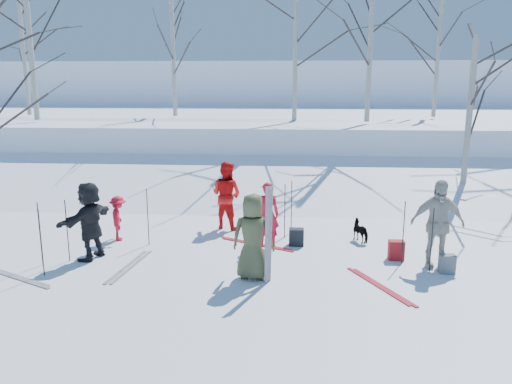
# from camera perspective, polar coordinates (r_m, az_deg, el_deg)

# --- Properties ---
(ground) EXTENTS (120.00, 120.00, 0.00)m
(ground) POSITION_cam_1_polar(r_m,az_deg,el_deg) (10.18, -0.62, -9.01)
(ground) COLOR white
(ground) RESTS_ON ground
(snow_ramp) EXTENTS (70.00, 9.49, 4.12)m
(snow_ramp) POSITION_cam_1_polar(r_m,az_deg,el_deg) (16.84, 1.36, 0.24)
(snow_ramp) COLOR white
(snow_ramp) RESTS_ON ground
(snow_plateau) EXTENTS (70.00, 18.00, 2.20)m
(snow_plateau) POSITION_cam_1_polar(r_m,az_deg,el_deg) (26.59, 2.45, 6.63)
(snow_plateau) COLOR white
(snow_plateau) RESTS_ON ground
(far_hill) EXTENTS (90.00, 30.00, 6.00)m
(far_hill) POSITION_cam_1_polar(r_m,az_deg,el_deg) (47.47, 3.26, 10.44)
(far_hill) COLOR white
(far_hill) RESTS_ON ground
(skier_olive_center) EXTENTS (0.88, 0.63, 1.68)m
(skier_olive_center) POSITION_cam_1_polar(r_m,az_deg,el_deg) (9.56, -0.36, -5.12)
(skier_olive_center) COLOR #474C2D
(skier_olive_center) RESTS_ON ground
(skier_red_north) EXTENTS (0.59, 0.43, 1.53)m
(skier_red_north) POSITION_cam_1_polar(r_m,az_deg,el_deg) (11.38, 1.28, -2.62)
(skier_red_north) COLOR red
(skier_red_north) RESTS_ON ground
(skier_redor_behind) EXTENTS (1.06, 0.97, 1.75)m
(skier_redor_behind) POSITION_cam_1_polar(r_m,az_deg,el_deg) (12.87, -3.39, -0.35)
(skier_redor_behind) COLOR red
(skier_redor_behind) RESTS_ON ground
(skier_red_seated) EXTENTS (0.59, 0.79, 1.08)m
(skier_red_seated) POSITION_cam_1_polar(r_m,az_deg,el_deg) (12.37, -15.44, -2.90)
(skier_red_seated) COLOR red
(skier_red_seated) RESTS_ON ground
(skier_cream_east) EXTENTS (1.08, 0.46, 1.83)m
(skier_cream_east) POSITION_cam_1_polar(r_m,az_deg,el_deg) (10.78, 20.01, -3.43)
(skier_cream_east) COLOR beige
(skier_cream_east) RESTS_ON ground
(skier_grey_west) EXTENTS (0.94, 1.63, 1.68)m
(skier_grey_west) POSITION_cam_1_polar(r_m,az_deg,el_deg) (11.20, -18.46, -3.13)
(skier_grey_west) COLOR black
(skier_grey_west) RESTS_ON ground
(dog) EXTENTS (0.56, 0.68, 0.52)m
(dog) POSITION_cam_1_polar(r_m,az_deg,el_deg) (12.17, 11.97, -4.35)
(dog) COLOR black
(dog) RESTS_ON ground
(upright_ski_left) EXTENTS (0.10, 0.16, 1.90)m
(upright_ski_left) POSITION_cam_1_polar(r_m,az_deg,el_deg) (9.23, 1.26, -5.06)
(upright_ski_left) COLOR silver
(upright_ski_left) RESTS_ON ground
(upright_ski_right) EXTENTS (0.12, 0.23, 1.89)m
(upright_ski_right) POSITION_cam_1_polar(r_m,az_deg,el_deg) (9.30, 1.61, -4.92)
(upright_ski_right) COLOR silver
(upright_ski_right) RESTS_ON ground
(ski_pair_a) EXTENTS (0.66, 1.95, 0.02)m
(ski_pair_a) POSITION_cam_1_polar(r_m,az_deg,el_deg) (10.71, -14.27, -8.24)
(ski_pair_a) COLOR silver
(ski_pair_a) RESTS_ON ground
(ski_pair_b) EXTENTS (1.73, 2.06, 0.02)m
(ski_pair_b) POSITION_cam_1_polar(r_m,az_deg,el_deg) (9.73, 13.97, -10.38)
(ski_pair_b) COLOR #AA1825
(ski_pair_b) RESTS_ON ground
(ski_pair_c) EXTENTS (1.73, 2.06, 0.02)m
(ski_pair_c) POSITION_cam_1_polar(r_m,az_deg,el_deg) (10.89, -25.62, -8.77)
(ski_pair_c) COLOR silver
(ski_pair_c) RESTS_ON ground
(ski_pair_d) EXTENTS (1.72, 2.06, 0.02)m
(ski_pair_d) POSITION_cam_1_polar(r_m,az_deg,el_deg) (11.74, 0.02, -5.97)
(ski_pair_d) COLOR #AA1825
(ski_pair_d) RESTS_ON ground
(ski_pole_a) EXTENTS (0.02, 0.02, 1.34)m
(ski_pole_a) POSITION_cam_1_polar(r_m,az_deg,el_deg) (10.60, -23.33, -5.35)
(ski_pole_a) COLOR black
(ski_pole_a) RESTS_ON ground
(ski_pole_b) EXTENTS (0.02, 0.02, 1.34)m
(ski_pole_b) POSITION_cam_1_polar(r_m,az_deg,el_deg) (10.82, 16.49, -4.48)
(ski_pole_b) COLOR black
(ski_pole_b) RESTS_ON ground
(ski_pole_c) EXTENTS (0.02, 0.02, 1.34)m
(ski_pole_c) POSITION_cam_1_polar(r_m,az_deg,el_deg) (11.23, -20.77, -4.16)
(ski_pole_c) COLOR black
(ski_pole_c) RESTS_ON ground
(ski_pole_d) EXTENTS (0.02, 0.02, 1.34)m
(ski_pole_d) POSITION_cam_1_polar(r_m,az_deg,el_deg) (10.46, 19.43, -5.27)
(ski_pole_d) COLOR black
(ski_pole_d) RESTS_ON ground
(ski_pole_e) EXTENTS (0.02, 0.02, 1.34)m
(ski_pole_e) POSITION_cam_1_polar(r_m,az_deg,el_deg) (12.07, 3.31, -2.21)
(ski_pole_e) COLOR black
(ski_pole_e) RESTS_ON ground
(ski_pole_f) EXTENTS (0.02, 0.02, 1.34)m
(ski_pole_f) POSITION_cam_1_polar(r_m,az_deg,el_deg) (11.20, -23.45, -4.44)
(ski_pole_f) COLOR black
(ski_pole_f) RESTS_ON ground
(ski_pole_g) EXTENTS (0.02, 0.02, 1.34)m
(ski_pole_g) POSITION_cam_1_polar(r_m,az_deg,el_deg) (11.82, -12.26, -2.81)
(ski_pole_g) COLOR black
(ski_pole_g) RESTS_ON ground
(ski_pole_h) EXTENTS (0.02, 0.02, 1.34)m
(ski_pole_h) POSITION_cam_1_polar(r_m,az_deg,el_deg) (12.48, 4.08, -1.73)
(ski_pole_h) COLOR black
(ski_pole_h) RESTS_ON ground
(backpack_red) EXTENTS (0.32, 0.22, 0.42)m
(backpack_red) POSITION_cam_1_polar(r_m,az_deg,el_deg) (11.14, 15.73, -6.41)
(backpack_red) COLOR maroon
(backpack_red) RESTS_ON ground
(backpack_grey) EXTENTS (0.30, 0.20, 0.38)m
(backpack_grey) POSITION_cam_1_polar(r_m,az_deg,el_deg) (10.71, 20.99, -7.68)
(backpack_grey) COLOR slate
(backpack_grey) RESTS_ON ground
(backpack_dark) EXTENTS (0.34, 0.24, 0.40)m
(backpack_dark) POSITION_cam_1_polar(r_m,az_deg,el_deg) (11.67, 4.63, -5.16)
(backpack_dark) COLOR black
(backpack_dark) RESTS_ON ground
(birch_plateau_a) EXTENTS (4.26, 4.26, 5.23)m
(birch_plateau_a) POSITION_cam_1_polar(r_m,az_deg,el_deg) (23.22, -9.44, 15.04)
(birch_plateau_a) COLOR silver
(birch_plateau_a) RESTS_ON snow_plateau
(birch_plateau_b) EXTENTS (4.78, 4.78, 5.97)m
(birch_plateau_b) POSITION_cam_1_polar(r_m,az_deg,el_deg) (20.75, 4.54, 16.51)
(birch_plateau_b) COLOR silver
(birch_plateau_b) RESTS_ON snow_plateau
(birch_plateau_c) EXTENTS (4.78, 4.78, 5.96)m
(birch_plateau_c) POSITION_cam_1_polar(r_m,az_deg,el_deg) (20.08, 12.94, 16.37)
(birch_plateau_c) COLOR silver
(birch_plateau_c) RESTS_ON snow_plateau
(birch_plateau_e) EXTENTS (4.09, 4.09, 4.98)m
(birch_plateau_e) POSITION_cam_1_polar(r_m,az_deg,el_deg) (23.64, 20.05, 14.13)
(birch_plateau_e) COLOR silver
(birch_plateau_e) RESTS_ON snow_plateau
(birch_plateau_g) EXTENTS (5.69, 5.69, 7.27)m
(birch_plateau_g) POSITION_cam_1_polar(r_m,az_deg,el_deg) (22.48, -24.55, 16.81)
(birch_plateau_g) COLOR silver
(birch_plateau_g) RESTS_ON snow_plateau
(birch_plateau_h) EXTENTS (4.41, 4.41, 5.44)m
(birch_plateau_h) POSITION_cam_1_polar(r_m,az_deg,el_deg) (25.99, -25.00, 14.02)
(birch_plateau_h) COLOR silver
(birch_plateau_h) RESTS_ON snow_plateau
(birch_edge_e) EXTENTS (4.15, 4.15, 5.07)m
(birch_edge_e) POSITION_cam_1_polar(r_m,az_deg,el_deg) (16.62, 23.14, 7.40)
(birch_edge_e) COLOR silver
(birch_edge_e) RESTS_ON ground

